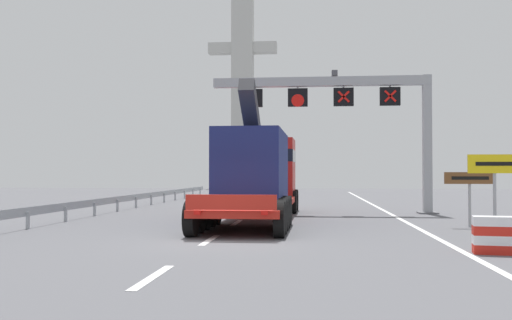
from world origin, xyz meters
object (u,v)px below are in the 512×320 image
object	(u,v)px
tourist_info_sign_brown	(470,184)
crash_barrier_striped	(495,235)
overhead_lane_gantry	(349,103)
bridge_pylon_distant	(243,72)
heavy_haul_truck_red	(260,172)
exit_sign_yellow	(495,173)

from	to	relation	value
tourist_info_sign_brown	crash_barrier_striped	xyz separation A→B (m)	(-1.27, -7.00, -1.09)
overhead_lane_gantry	bridge_pylon_distant	size ratio (longest dim) A/B	0.36
heavy_haul_truck_red	exit_sign_yellow	size ratio (longest dim) A/B	5.58
crash_barrier_striped	heavy_haul_truck_red	bearing A→B (deg)	122.71
tourist_info_sign_brown	bridge_pylon_distant	distance (m)	57.26
heavy_haul_truck_red	tourist_info_sign_brown	bearing A→B (deg)	-22.70
overhead_lane_gantry	bridge_pylon_distant	bearing A→B (deg)	103.19
overhead_lane_gantry	crash_barrier_striped	size ratio (longest dim) A/B	10.18
overhead_lane_gantry	heavy_haul_truck_red	xyz separation A→B (m)	(-4.04, -3.63, -3.36)
overhead_lane_gantry	heavy_haul_truck_red	distance (m)	6.39
exit_sign_yellow	bridge_pylon_distant	bearing A→B (deg)	104.70
heavy_haul_truck_red	exit_sign_yellow	world-z (taller)	heavy_haul_truck_red
overhead_lane_gantry	bridge_pylon_distant	distance (m)	48.94
overhead_lane_gantry	exit_sign_yellow	xyz separation A→B (m)	(3.86, -9.75, -3.41)
overhead_lane_gantry	crash_barrier_striped	world-z (taller)	overhead_lane_gantry
exit_sign_yellow	crash_barrier_striped	distance (m)	4.63
tourist_info_sign_brown	crash_barrier_striped	distance (m)	7.20
overhead_lane_gantry	heavy_haul_truck_red	bearing A→B (deg)	-138.08
exit_sign_yellow	bridge_pylon_distant	world-z (taller)	bridge_pylon_distant
heavy_haul_truck_red	tourist_info_sign_brown	world-z (taller)	heavy_haul_truck_red
overhead_lane_gantry	exit_sign_yellow	size ratio (longest dim) A/B	4.29
heavy_haul_truck_red	bridge_pylon_distant	distance (m)	52.47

